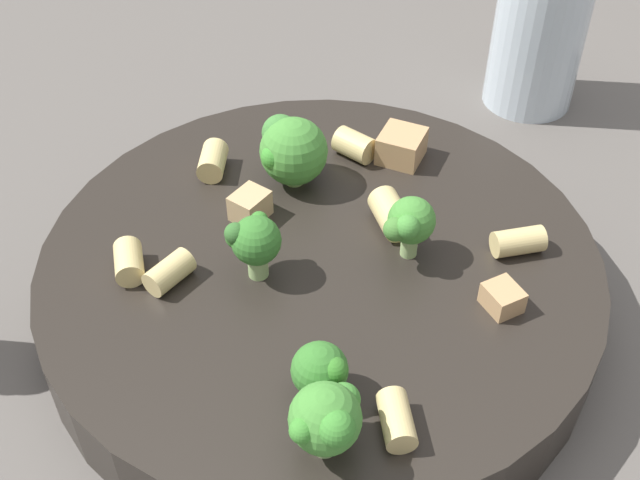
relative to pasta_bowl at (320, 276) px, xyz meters
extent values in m
plane|color=#5B5651|center=(0.00, 0.00, -0.02)|extent=(2.00, 2.00, 0.00)
cylinder|color=#28231E|center=(0.00, 0.00, 0.00)|extent=(0.29, 0.29, 0.04)
cylinder|color=silver|center=(0.00, 0.00, 0.01)|extent=(0.26, 0.26, 0.01)
torus|color=#28231E|center=(0.00, 0.00, 0.01)|extent=(0.29, 0.29, 0.00)
cylinder|color=#93B766|center=(0.06, 0.03, 0.02)|extent=(0.01, 0.01, 0.01)
sphere|color=#478E38|center=(0.06, 0.03, 0.04)|extent=(0.04, 0.04, 0.04)
sphere|color=#428139|center=(0.06, 0.04, 0.04)|extent=(0.02, 0.02, 0.02)
sphere|color=#3C922F|center=(0.04, 0.04, 0.04)|extent=(0.01, 0.01, 0.01)
cylinder|color=#9EC175|center=(-0.11, -0.03, 0.02)|extent=(0.01, 0.01, 0.01)
sphere|color=#478E38|center=(-0.11, -0.03, 0.04)|extent=(0.03, 0.03, 0.03)
sphere|color=#418A33|center=(-0.10, -0.03, 0.04)|extent=(0.01, 0.01, 0.01)
sphere|color=#3F8D31|center=(-0.12, -0.02, 0.04)|extent=(0.01, 0.01, 0.01)
sphere|color=#3E8B32|center=(-0.12, -0.04, 0.04)|extent=(0.02, 0.02, 0.02)
cylinder|color=#9EC175|center=(0.01, -0.04, 0.02)|extent=(0.01, 0.01, 0.02)
sphere|color=#478E38|center=(0.01, -0.04, 0.04)|extent=(0.02, 0.02, 0.02)
sphere|color=#457D30|center=(0.01, -0.05, 0.04)|extent=(0.01, 0.01, 0.01)
sphere|color=#468235|center=(0.00, -0.04, 0.04)|extent=(0.01, 0.01, 0.01)
sphere|color=#48923A|center=(0.00, -0.04, 0.04)|extent=(0.01, 0.01, 0.01)
cylinder|color=#9EC175|center=(-0.09, -0.02, 0.02)|extent=(0.01, 0.01, 0.01)
sphere|color=#387A2D|center=(-0.09, -0.02, 0.03)|extent=(0.03, 0.03, 0.03)
sphere|color=#35722A|center=(-0.09, -0.03, 0.03)|extent=(0.01, 0.01, 0.01)
sphere|color=#377E29|center=(-0.09, -0.03, 0.04)|extent=(0.01, 0.01, 0.01)
cylinder|color=#9EC175|center=(-0.02, 0.03, 0.02)|extent=(0.01, 0.01, 0.02)
sphere|color=#387A2D|center=(-0.02, 0.03, 0.04)|extent=(0.03, 0.03, 0.03)
sphere|color=#34682C|center=(-0.02, 0.04, 0.05)|extent=(0.01, 0.01, 0.01)
sphere|color=#38802C|center=(-0.01, 0.03, 0.05)|extent=(0.01, 0.01, 0.01)
sphere|color=#38792C|center=(-0.02, 0.04, 0.04)|extent=(0.01, 0.01, 0.01)
cylinder|color=#E0C67F|center=(0.05, 0.08, 0.02)|extent=(0.03, 0.02, 0.02)
cylinder|color=#E0C67F|center=(0.09, 0.00, 0.02)|extent=(0.02, 0.03, 0.02)
cylinder|color=#E0C67F|center=(0.03, -0.03, 0.03)|extent=(0.03, 0.03, 0.02)
cylinder|color=#E0C67F|center=(0.03, -0.10, 0.02)|extent=(0.02, 0.03, 0.01)
cylinder|color=#E0C67F|center=(-0.10, -0.06, 0.02)|extent=(0.03, 0.02, 0.01)
cylinder|color=#E0C67F|center=(-0.04, 0.09, 0.02)|extent=(0.03, 0.02, 0.01)
cylinder|color=#E0C67F|center=(-0.04, 0.07, 0.02)|extent=(0.03, 0.02, 0.01)
cube|color=tan|center=(0.02, 0.04, 0.02)|extent=(0.02, 0.02, 0.02)
cube|color=tan|center=(0.09, -0.03, 0.03)|extent=(0.03, 0.03, 0.02)
cube|color=tan|center=(-0.02, -0.09, 0.02)|extent=(0.02, 0.02, 0.01)
cylinder|color=silver|center=(0.24, -0.10, 0.04)|extent=(0.06, 0.06, 0.12)
cylinder|color=silver|center=(0.24, -0.10, 0.01)|extent=(0.06, 0.06, 0.06)
camera|label=1|loc=(-0.29, -0.07, 0.31)|focal=45.00mm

